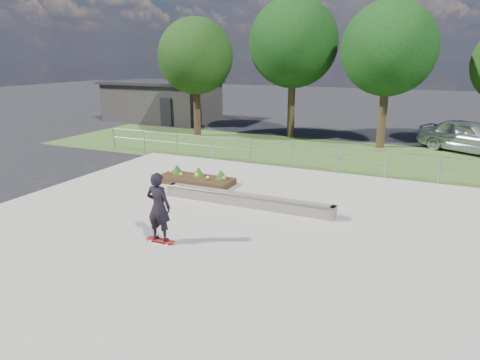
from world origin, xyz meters
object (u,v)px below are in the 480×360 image
Objects in this scene: planter_bed at (196,179)px; skateboarder at (159,207)px; grind_ledge at (246,200)px; parked_car at (469,136)px.

skateboarder is (1.94, -5.25, 0.82)m from planter_bed.
skateboarder reaches higher than planter_bed.
skateboarder reaches higher than grind_ledge.
parked_car is (10.02, 10.97, 0.61)m from planter_bed.
grind_ledge is at bearing -29.78° from planter_bed.
planter_bed is at bearing 150.22° from grind_ledge.
grind_ledge is 2.00× the size of planter_bed.
skateboarder is at bearing -104.24° from grind_ledge.
parked_car is (8.08, 16.22, -0.21)m from skateboarder.
skateboarder is 18.12m from parked_car.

